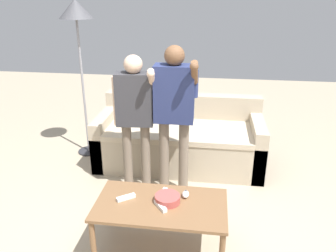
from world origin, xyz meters
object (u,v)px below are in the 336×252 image
object	(u,v)px
game_remote_nunchuk	(186,194)
snack_bowl	(167,199)
couch	(180,140)
player_left	(135,110)
game_remote_wand_far	(160,206)
game_remote_wand_near	(163,194)
coffee_table	(161,209)
game_remote_wand_spare	(126,197)
floor_lamp	(76,19)
player_center	(174,105)

from	to	relation	value
game_remote_nunchuk	snack_bowl	bearing A→B (deg)	-145.74
couch	player_left	world-z (taller)	player_left
couch	game_remote_wand_far	bearing A→B (deg)	-89.37
game_remote_nunchuk	game_remote_wand_near	xyz separation A→B (m)	(-0.19, -0.01, -0.01)
coffee_table	game_remote_wand_spare	bearing A→B (deg)	175.47
game_remote_nunchuk	floor_lamp	world-z (taller)	floor_lamp
couch	game_remote_wand_spare	xyz separation A→B (m)	(-0.27, -1.53, 0.17)
coffee_table	player_center	distance (m)	1.05
coffee_table	couch	bearing A→B (deg)	90.44
game_remote_wand_spare	floor_lamp	bearing A→B (deg)	120.00
couch	player_center	distance (m)	0.96
snack_bowl	game_remote_wand_near	size ratio (longest dim) A/B	1.25
snack_bowl	game_remote_wand_spare	xyz separation A→B (m)	(-0.34, -0.01, -0.01)
game_remote_nunchuk	game_remote_wand_spare	xyz separation A→B (m)	(-0.47, -0.10, -0.01)
game_remote_wand_far	player_center	bearing A→B (deg)	90.53
couch	player_center	world-z (taller)	player_center
game_remote_wand_spare	game_remote_wand_near	bearing A→B (deg)	17.94
couch	game_remote_wand_far	world-z (taller)	couch
coffee_table	snack_bowl	bearing A→B (deg)	30.57
player_center	game_remote_wand_spare	bearing A→B (deg)	-108.44
snack_bowl	player_left	xyz separation A→B (m)	(-0.44, 0.83, 0.44)
coffee_table	game_remote_wand_far	xyz separation A→B (m)	(0.01, -0.05, 0.07)
coffee_table	game_remote_nunchuk	world-z (taller)	game_remote_nunchuk
snack_bowl	game_remote_nunchuk	world-z (taller)	snack_bowl
player_center	snack_bowl	bearing A→B (deg)	-86.49
game_remote_nunchuk	player_center	distance (m)	0.92
couch	game_remote_nunchuk	bearing A→B (deg)	-82.21
couch	game_remote_wand_near	world-z (taller)	couch
coffee_table	player_center	size ratio (longest dim) A/B	0.67
game_remote_nunchuk	player_center	size ratio (longest dim) A/B	0.06
coffee_table	game_remote_wand_near	world-z (taller)	game_remote_wand_near
game_remote_nunchuk	game_remote_wand_near	distance (m)	0.19
game_remote_nunchuk	floor_lamp	distance (m)	2.43
couch	game_remote_nunchuk	distance (m)	1.46
game_remote_wand_spare	snack_bowl	bearing A→B (deg)	1.06
coffee_table	snack_bowl	world-z (taller)	snack_bowl
player_center	game_remote_wand_spare	xyz separation A→B (m)	(-0.28, -0.85, -0.51)
couch	game_remote_wand_spare	size ratio (longest dim) A/B	13.48
coffee_table	player_left	world-z (taller)	player_left
coffee_table	game_remote_nunchuk	xyz separation A→B (m)	(0.18, 0.12, 0.08)
snack_bowl	game_remote_wand_far	xyz separation A→B (m)	(-0.04, -0.08, -0.01)
game_remote_nunchuk	floor_lamp	xyz separation A→B (m)	(-1.42, 1.54, 1.23)
player_left	game_remote_wand_spare	world-z (taller)	player_left
game_remote_wand_near	game_remote_wand_spare	world-z (taller)	same
player_left	game_remote_wand_spare	bearing A→B (deg)	-82.89
game_remote_nunchuk	game_remote_wand_spare	world-z (taller)	game_remote_nunchuk
couch	game_remote_wand_near	xyz separation A→B (m)	(0.01, -1.44, 0.17)
couch	snack_bowl	bearing A→B (deg)	-87.72
floor_lamp	player_center	xyz separation A→B (m)	(1.23, -0.79, -0.73)
game_remote_wand_far	couch	bearing A→B (deg)	90.63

